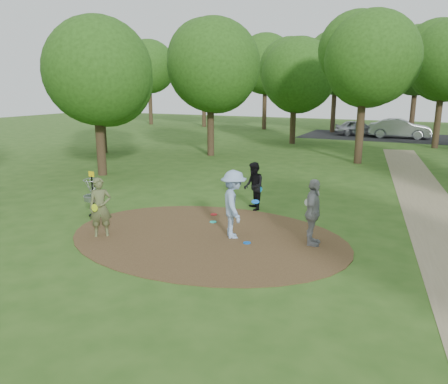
% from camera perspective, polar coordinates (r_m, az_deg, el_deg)
% --- Properties ---
extents(ground, '(100.00, 100.00, 0.00)m').
position_cam_1_polar(ground, '(12.90, -2.29, -5.89)').
color(ground, '#2D5119').
rests_on(ground, ground).
extents(dirt_clearing, '(8.40, 8.40, 0.02)m').
position_cam_1_polar(dirt_clearing, '(12.90, -2.29, -5.85)').
color(dirt_clearing, '#47301C').
rests_on(dirt_clearing, ground).
extents(parking_lot, '(14.00, 8.00, 0.01)m').
position_cam_1_polar(parking_lot, '(41.15, 20.23, 6.79)').
color(parking_lot, black).
rests_on(parking_lot, ground).
extents(player_observer_with_disc, '(0.76, 0.73, 1.76)m').
position_cam_1_polar(player_observer_with_disc, '(13.21, -15.84, -1.95)').
color(player_observer_with_disc, '#586037').
rests_on(player_observer_with_disc, ground).
extents(player_throwing_with_disc, '(1.49, 1.49, 2.00)m').
position_cam_1_polar(player_throwing_with_disc, '(12.58, 1.25, -1.63)').
color(player_throwing_with_disc, '#92AFDB').
rests_on(player_throwing_with_disc, ground).
extents(player_walking_with_disc, '(1.00, 1.06, 1.72)m').
position_cam_1_polar(player_walking_with_disc, '(15.52, 3.89, 0.76)').
color(player_walking_with_disc, black).
rests_on(player_walking_with_disc, ground).
extents(player_waiting_with_disc, '(0.55, 1.13, 1.87)m').
position_cam_1_polar(player_waiting_with_disc, '(12.22, 11.53, -2.66)').
color(player_waiting_with_disc, gray).
rests_on(player_waiting_with_disc, ground).
extents(disc_ground_cyan, '(0.22, 0.22, 0.02)m').
position_cam_1_polar(disc_ground_cyan, '(14.20, -1.44, -3.92)').
color(disc_ground_cyan, '#1AD3C4').
rests_on(disc_ground_cyan, dirt_clearing).
extents(disc_ground_blue, '(0.22, 0.22, 0.02)m').
position_cam_1_polar(disc_ground_blue, '(12.36, 3.02, -6.64)').
color(disc_ground_blue, blue).
rests_on(disc_ground_blue, dirt_clearing).
extents(disc_ground_red, '(0.22, 0.22, 0.02)m').
position_cam_1_polar(disc_ground_red, '(15.01, -1.35, -2.94)').
color(disc_ground_red, red).
rests_on(disc_ground_red, dirt_clearing).
extents(car_left, '(4.37, 3.01, 1.38)m').
position_cam_1_polar(car_left, '(41.54, 17.14, 8.03)').
color(car_left, '#A1A2A9').
rests_on(car_left, ground).
extents(car_right, '(5.09, 1.98, 1.65)m').
position_cam_1_polar(car_right, '(40.41, 21.99, 7.70)').
color(car_right, '#9DA0A5').
rests_on(car_right, ground).
extents(disc_golf_basket, '(0.63, 0.63, 1.54)m').
position_cam_1_polar(disc_golf_basket, '(15.41, -16.80, 0.16)').
color(disc_golf_basket, black).
rests_on(disc_golf_basket, ground).
extents(tree_ring, '(37.06, 45.50, 8.63)m').
position_cam_1_polar(tree_ring, '(19.37, 10.30, 15.69)').
color(tree_ring, '#332316').
rests_on(tree_ring, ground).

